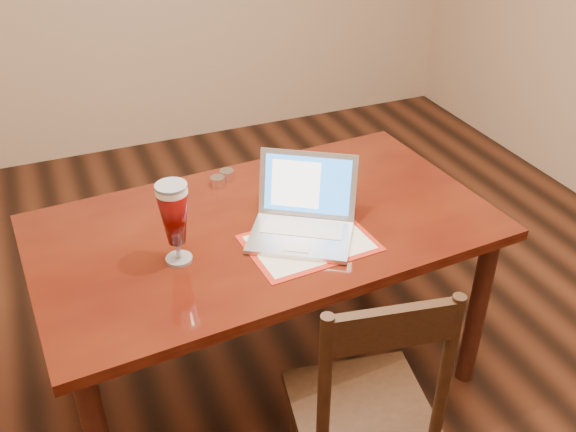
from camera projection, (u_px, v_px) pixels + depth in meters
name	position (u px, v px, depth m)	size (l,w,h in m)	color
ground	(303.00, 365.00, 2.87)	(5.00, 5.00, 0.00)	black
dining_table	(264.00, 243.00, 2.44)	(1.76, 1.06, 1.09)	#491709
dining_chair	(365.00, 412.00, 2.04)	(0.51, 0.49, 1.04)	black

